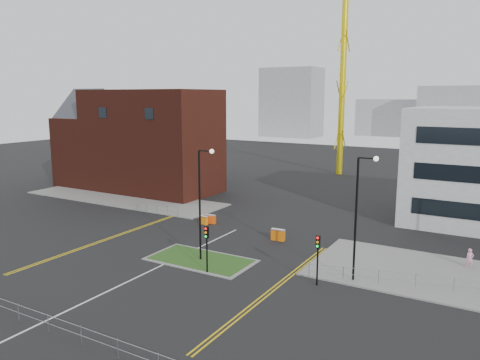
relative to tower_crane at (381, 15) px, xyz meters
name	(u,v)px	position (x,y,z in m)	size (l,w,h in m)	color
ground	(110,290)	(-3.88, -54.55, -25.47)	(200.00, 200.00, 0.00)	black
pavement_left	(123,198)	(-23.88, -32.55, -25.41)	(28.00, 8.00, 0.12)	slate
pavement_right	(480,283)	(18.12, -40.55, -25.41)	(24.00, 10.00, 0.12)	slate
island_kerb	(201,260)	(-1.88, -46.55, -25.43)	(8.60, 4.60, 0.08)	slate
grass_island	(201,260)	(-1.88, -46.55, -25.41)	(8.00, 4.00, 0.12)	#214E1A
brick_building	(136,141)	(-26.86, -26.55, -18.62)	(24.20, 10.07, 14.24)	#4A1B12
tower_crane	(381,15)	(0.00, 0.00, 0.00)	(52.92, 5.08, 36.83)	yellow
streetlamp_island	(202,196)	(-1.66, -46.55, -20.06)	(1.46, 0.36, 9.18)	black
streetlamp_right_near	(359,209)	(10.34, -44.55, -20.06)	(1.46, 0.36, 9.18)	black
traffic_light_island	(207,240)	(0.12, -48.57, -22.90)	(0.28, 0.33, 3.65)	black
traffic_light_right	(318,250)	(8.12, -46.57, -22.90)	(0.28, 0.33, 3.65)	black
railing_front	(33,314)	(-3.88, -60.55, -24.69)	(24.05, 0.05, 1.10)	gray
railing_left	(157,208)	(-14.88, -36.55, -24.73)	(6.05, 0.05, 1.10)	gray
railing_right	(454,282)	(16.62, -43.05, -24.69)	(19.05, 5.05, 1.10)	gray
centre_line	(131,280)	(-3.88, -52.55, -25.47)	(0.15, 30.00, 0.01)	silver
yellow_left_a	(119,234)	(-12.88, -44.55, -25.47)	(0.12, 24.00, 0.01)	gold
yellow_left_b	(121,235)	(-12.58, -44.55, -25.47)	(0.12, 24.00, 0.01)	gold
yellow_right_a	(273,288)	(5.62, -48.55, -25.47)	(0.12, 20.00, 0.01)	gold
yellow_right_b	(276,289)	(5.92, -48.55, -25.47)	(0.12, 20.00, 0.01)	gold
skyline_a	(292,103)	(-43.88, 65.45, -14.47)	(18.00, 12.00, 22.00)	gray
skyline_b	(463,114)	(6.12, 75.45, -17.47)	(24.00, 12.00, 16.00)	gray
skyline_d	(405,118)	(-11.88, 85.45, -19.47)	(30.00, 12.00, 12.00)	gray
pedestrian	(470,259)	(17.16, -37.59, -24.67)	(0.59, 0.38, 1.61)	#F59EC1
barrier_left	(204,220)	(-7.88, -37.42, -24.99)	(1.10, 0.59, 0.88)	orange
barrier_mid	(210,219)	(-7.40, -36.84, -24.96)	(1.16, 0.54, 0.94)	#FC540E
barrier_right	(278,234)	(1.24, -38.55, -24.89)	(1.29, 0.46, 1.08)	orange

